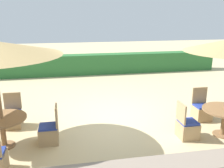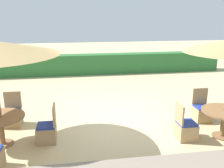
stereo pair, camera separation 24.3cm
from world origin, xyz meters
name	(u,v)px [view 2 (the right image)]	position (x,y,z in m)	size (l,w,h in m)	color
ground_plane	(115,118)	(0.00, 0.00, 0.00)	(40.00, 40.00, 0.00)	#C6B284
hedge_row	(96,64)	(0.00, 5.78, 0.50)	(13.00, 0.70, 1.00)	#2D6B33
round_table_front_right	(224,116)	(2.49, -1.53, 0.57)	(1.12, 1.12, 0.71)	olive
patio_chair_front_right_west	(185,129)	(1.52, -1.48, 0.26)	(0.46, 0.46, 0.93)	tan
patio_chair_front_right_north	(202,112)	(2.46, -0.52, 0.26)	(0.46, 0.46, 0.93)	tan
round_table_front_left	(0,122)	(-2.90, -1.09, 0.58)	(1.12, 1.12, 0.72)	olive
patio_chair_front_left_north	(13,117)	(-2.89, -0.02, 0.26)	(0.46, 0.46, 0.93)	tan
patio_chair_front_left_east	(47,132)	(-1.86, -1.10, 0.26)	(0.46, 0.46, 0.93)	tan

